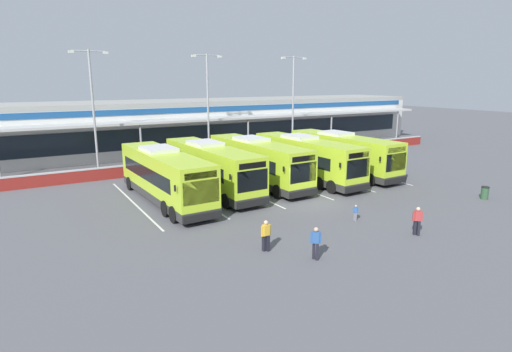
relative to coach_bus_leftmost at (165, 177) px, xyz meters
The scene contains 22 objects.
ground_plane 10.12m from the coach_bus_leftmost, 32.26° to the right, with size 200.00×200.00×0.00m, color #56565B.
terminal_building 23.21m from the coach_bus_leftmost, 68.69° to the left, with size 70.00×13.00×6.00m.
red_barrier_wall 12.52m from the coach_bus_leftmost, 47.48° to the left, with size 60.00×0.40×1.10m.
coach_bus_leftmost is the anchor object (origin of this frame).
coach_bus_left_centre 4.11m from the coach_bus_leftmost, 13.40° to the left, with size 3.22×12.23×3.78m.
coach_bus_centre 8.38m from the coach_bus_leftmost, ahead, with size 3.22×12.23×3.78m.
coach_bus_right_centre 12.60m from the coach_bus_leftmost, ahead, with size 3.22×12.23×3.78m.
coach_bus_rightmost 16.96m from the coach_bus_leftmost, ahead, with size 3.22×12.23×3.78m.
bay_stripe_far_west 2.82m from the coach_bus_leftmost, 161.76° to the left, with size 0.14×13.00×0.01m, color silver.
bay_stripe_west 2.85m from the coach_bus_leftmost, 17.89° to the left, with size 0.14×13.00×0.01m, color silver.
bay_stripe_mid_west 6.60m from the coach_bus_leftmost, ahead, with size 0.14×13.00×0.01m, color silver.
bay_stripe_centre 10.69m from the coach_bus_leftmost, ahead, with size 0.14×13.00×0.01m, color silver.
bay_stripe_mid_east 14.85m from the coach_bus_leftmost, ahead, with size 0.14×13.00×0.01m, color silver.
bay_stripe_east 19.02m from the coach_bus_leftmost, ahead, with size 0.14×13.00×0.01m, color silver.
pedestrian_in_dark_coat 16.71m from the coach_bus_leftmost, 53.85° to the right, with size 0.50×0.42×1.62m.
pedestrian_child 13.23m from the coach_bus_leftmost, 48.99° to the right, with size 0.26×0.29×1.00m.
pedestrian_near_bin 11.26m from the coach_bus_leftmost, 82.50° to the right, with size 0.54×0.30×1.62m.
pedestrian_approaching_bus 13.55m from the coach_bus_leftmost, 77.25° to the right, with size 0.48×0.42×1.62m.
lamp_post_west 12.69m from the coach_bus_leftmost, 101.83° to the left, with size 3.24×0.28×11.00m.
lamp_post_centre 15.68m from the coach_bus_leftmost, 53.93° to the left, with size 3.24×0.28×11.00m.
lamp_post_east 21.95m from the coach_bus_leftmost, 30.13° to the left, with size 3.24×0.28×11.00m.
litter_bin 23.00m from the coach_bus_leftmost, 28.99° to the right, with size 0.54×0.54×0.93m.
Camera 1 is at (-17.35, -22.49, 8.38)m, focal length 29.29 mm.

